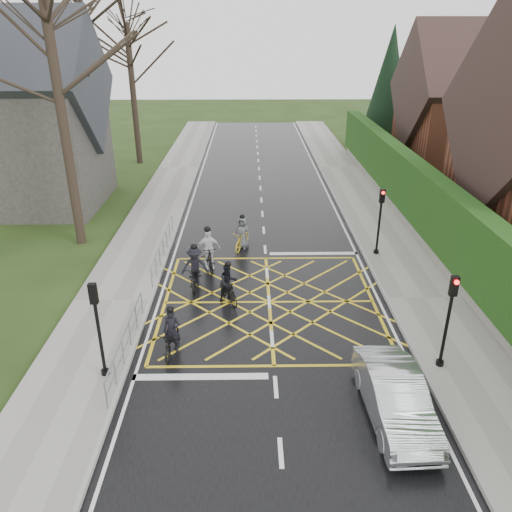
{
  "coord_description": "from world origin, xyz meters",
  "views": [
    {
      "loc": [
        -0.75,
        -16.71,
        9.61
      ],
      "look_at": [
        -0.49,
        1.44,
        1.3
      ],
      "focal_mm": 35.0,
      "sensor_mm": 36.0,
      "label": 1
    }
  ],
  "objects_px": {
    "cyclist_back": "(228,286)",
    "cyclist_lead": "(242,237)",
    "cyclist_mid": "(195,271)",
    "cyclist_rear": "(172,338)",
    "car": "(395,397)",
    "cyclist_front": "(208,253)"
  },
  "relations": [
    {
      "from": "cyclist_back",
      "to": "cyclist_lead",
      "type": "relative_size",
      "value": 0.93
    },
    {
      "from": "cyclist_back",
      "to": "cyclist_mid",
      "type": "distance_m",
      "value": 1.87
    },
    {
      "from": "cyclist_back",
      "to": "cyclist_lead",
      "type": "bearing_deg",
      "value": 60.07
    },
    {
      "from": "cyclist_rear",
      "to": "cyclist_back",
      "type": "xyz_separation_m",
      "value": [
        1.7,
        3.3,
        0.09
      ]
    },
    {
      "from": "cyclist_mid",
      "to": "cyclist_lead",
      "type": "height_order",
      "value": "cyclist_mid"
    },
    {
      "from": "cyclist_mid",
      "to": "cyclist_back",
      "type": "bearing_deg",
      "value": -42.63
    },
    {
      "from": "cyclist_rear",
      "to": "cyclist_back",
      "type": "height_order",
      "value": "cyclist_back"
    },
    {
      "from": "cyclist_lead",
      "to": "car",
      "type": "height_order",
      "value": "cyclist_lead"
    },
    {
      "from": "cyclist_back",
      "to": "cyclist_mid",
      "type": "height_order",
      "value": "cyclist_mid"
    },
    {
      "from": "cyclist_mid",
      "to": "car",
      "type": "bearing_deg",
      "value": -52.19
    },
    {
      "from": "cyclist_mid",
      "to": "car",
      "type": "xyz_separation_m",
      "value": [
        6.06,
        -7.63,
        -0.01
      ]
    },
    {
      "from": "cyclist_mid",
      "to": "cyclist_front",
      "type": "distance_m",
      "value": 1.68
    },
    {
      "from": "cyclist_mid",
      "to": "cyclist_lead",
      "type": "relative_size",
      "value": 1.04
    },
    {
      "from": "cyclist_front",
      "to": "car",
      "type": "height_order",
      "value": "cyclist_front"
    },
    {
      "from": "cyclist_rear",
      "to": "car",
      "type": "relative_size",
      "value": 0.44
    },
    {
      "from": "cyclist_rear",
      "to": "cyclist_front",
      "type": "xyz_separation_m",
      "value": [
        0.72,
        6.17,
        0.18
      ]
    },
    {
      "from": "cyclist_rear",
      "to": "car",
      "type": "bearing_deg",
      "value": -20.48
    },
    {
      "from": "cyclist_mid",
      "to": "car",
      "type": "relative_size",
      "value": 0.47
    },
    {
      "from": "car",
      "to": "cyclist_back",
      "type": "bearing_deg",
      "value": 123.87
    },
    {
      "from": "cyclist_back",
      "to": "cyclist_rear",
      "type": "bearing_deg",
      "value": -141.75
    },
    {
      "from": "cyclist_rear",
      "to": "cyclist_lead",
      "type": "height_order",
      "value": "cyclist_lead"
    },
    {
      "from": "cyclist_mid",
      "to": "cyclist_front",
      "type": "xyz_separation_m",
      "value": [
        0.42,
        1.63,
        0.05
      ]
    }
  ]
}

